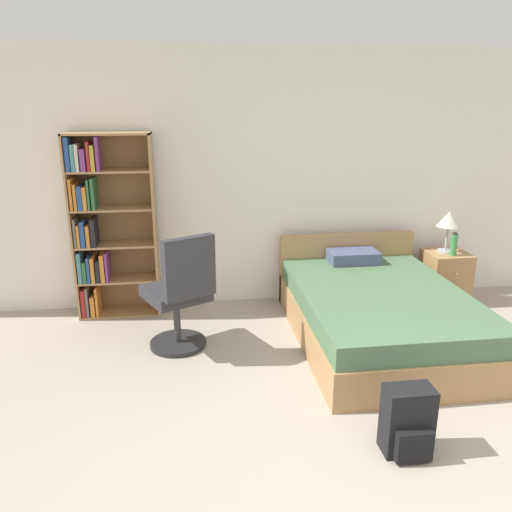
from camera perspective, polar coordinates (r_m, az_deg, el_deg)
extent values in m
cube|color=white|center=(5.24, 4.17, 8.74)|extent=(9.00, 0.06, 2.60)
cube|color=#AD7F51|center=(5.12, -20.10, 2.95)|extent=(0.02, 0.32, 1.80)
cube|color=#AD7F51|center=(5.01, -11.45, 3.36)|extent=(0.02, 0.32, 1.80)
cube|color=#936C45|center=(5.19, -15.61, 3.57)|extent=(0.79, 0.01, 1.80)
cube|color=#AD7F51|center=(5.33, -15.05, -6.16)|extent=(0.75, 0.30, 0.02)
cube|color=maroon|center=(5.28, -18.98, -4.92)|extent=(0.04, 0.20, 0.29)
cube|color=#665B51|center=(5.26, -18.61, -4.87)|extent=(0.03, 0.17, 0.30)
cube|color=orange|center=(5.28, -18.04, -5.31)|extent=(0.04, 0.19, 0.21)
cube|color=orange|center=(5.28, -17.58, -4.75)|extent=(0.02, 0.24, 0.30)
cube|color=#AD7F51|center=(5.20, -15.35, -2.51)|extent=(0.75, 0.30, 0.02)
cube|color=teal|center=(5.18, -19.35, -1.07)|extent=(0.04, 0.23, 0.30)
cube|color=#2D6638|center=(5.16, -18.89, -1.64)|extent=(0.03, 0.18, 0.21)
cube|color=navy|center=(5.16, -18.46, -1.33)|extent=(0.03, 0.21, 0.25)
cube|color=orange|center=(5.16, -18.01, -1.31)|extent=(0.03, 0.23, 0.25)
cube|color=black|center=(5.17, -17.45, -1.43)|extent=(0.04, 0.25, 0.22)
cube|color=orange|center=(5.14, -17.02, -1.13)|extent=(0.04, 0.23, 0.27)
cube|color=#7A387F|center=(5.13, -16.59, -1.04)|extent=(0.02, 0.23, 0.29)
cube|color=#AD7F51|center=(5.09, -15.67, 1.31)|extent=(0.75, 0.30, 0.02)
cube|color=#665B51|center=(5.08, -19.83, 2.61)|extent=(0.02, 0.21, 0.28)
cube|color=orange|center=(5.07, -19.48, 2.29)|extent=(0.03, 0.20, 0.22)
cube|color=navy|center=(5.07, -19.03, 2.51)|extent=(0.04, 0.22, 0.25)
cube|color=orange|center=(5.07, -18.48, 2.35)|extent=(0.03, 0.23, 0.21)
cube|color=black|center=(5.05, -17.99, 2.70)|extent=(0.04, 0.23, 0.27)
cube|color=#AD7F51|center=(5.01, -16.00, 5.27)|extent=(0.75, 0.30, 0.02)
cube|color=orange|center=(5.02, -20.21, 6.73)|extent=(0.02, 0.24, 0.29)
cube|color=orange|center=(5.00, -19.80, 6.45)|extent=(0.03, 0.22, 0.24)
cube|color=navy|center=(4.99, -19.34, 6.37)|extent=(0.04, 0.21, 0.23)
cube|color=orange|center=(4.97, -18.87, 6.32)|extent=(0.04, 0.18, 0.22)
cube|color=#2D6638|center=(4.97, -18.46, 6.75)|extent=(0.02, 0.21, 0.28)
cube|color=#2D6638|center=(4.97, -18.01, 6.85)|extent=(0.03, 0.23, 0.29)
cube|color=#AD7F51|center=(4.95, -16.35, 9.35)|extent=(0.75, 0.30, 0.02)
cube|color=navy|center=(4.96, -20.60, 10.87)|extent=(0.04, 0.22, 0.31)
cube|color=teal|center=(4.94, -20.08, 10.52)|extent=(0.03, 0.19, 0.24)
cube|color=beige|center=(4.94, -19.62, 10.59)|extent=(0.03, 0.21, 0.24)
cube|color=#7A387F|center=(4.92, -19.07, 10.35)|extent=(0.04, 0.18, 0.20)
cube|color=maroon|center=(4.93, -18.47, 10.81)|extent=(0.03, 0.23, 0.27)
cube|color=gold|center=(4.93, -18.01, 10.66)|extent=(0.04, 0.24, 0.23)
cube|color=#7A387F|center=(4.89, -17.59, 11.10)|extent=(0.03, 0.18, 0.31)
cube|color=#AD7F51|center=(4.92, -16.69, 13.26)|extent=(0.79, 0.32, 0.02)
cube|color=#AD7F51|center=(4.64, 13.81, -7.64)|extent=(1.43, 2.07, 0.31)
cube|color=#4C704C|center=(4.55, 14.03, -4.81)|extent=(1.40, 2.03, 0.18)
cube|color=#AD7F51|center=(5.44, 10.25, -1.24)|extent=(1.43, 0.08, 0.75)
cube|color=#4C5175|center=(5.19, 11.04, -0.06)|extent=(0.50, 0.30, 0.12)
cylinder|color=#232326|center=(4.55, -8.88, -9.80)|extent=(0.49, 0.49, 0.04)
cylinder|color=#333338|center=(4.45, -9.02, -7.23)|extent=(0.06, 0.06, 0.41)
cube|color=#2D2D33|center=(4.35, -9.17, -4.18)|extent=(0.64, 0.64, 0.10)
cube|color=#2D2D33|center=(4.01, -7.65, -1.37)|extent=(0.43, 0.27, 0.51)
cube|color=#AD7F51|center=(5.72, 20.76, -2.23)|extent=(0.42, 0.42, 0.55)
sphere|color=tan|center=(5.50, 21.95, -1.92)|extent=(0.02, 0.02, 0.02)
cylinder|color=#B2B2B7|center=(5.64, 20.81, 0.52)|extent=(0.17, 0.17, 0.02)
cylinder|color=#B2B2B7|center=(5.60, 20.96, 1.88)|extent=(0.02, 0.02, 0.26)
cone|color=beige|center=(5.55, 21.19, 3.98)|extent=(0.24, 0.24, 0.16)
cylinder|color=#3F8C4C|center=(5.52, 21.66, 1.17)|extent=(0.07, 0.07, 0.22)
cylinder|color=#2D2D33|center=(5.49, 21.80, 2.39)|extent=(0.05, 0.05, 0.02)
cube|color=black|center=(3.32, 16.89, -17.47)|extent=(0.29, 0.17, 0.44)
cube|color=black|center=(3.30, 17.61, -20.01)|extent=(0.22, 0.06, 0.20)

